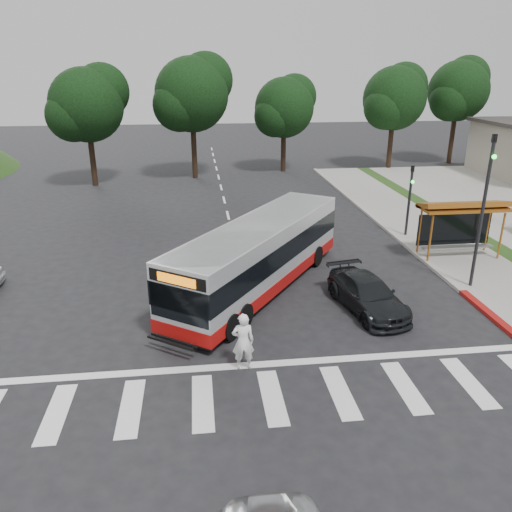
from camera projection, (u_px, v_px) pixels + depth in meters
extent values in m
plane|color=black|center=(253.00, 316.00, 19.01)|extent=(140.00, 140.00, 0.00)
cube|color=gray|center=(433.00, 237.00, 27.65)|extent=(4.00, 40.00, 0.12)
cube|color=#9E9991|center=(398.00, 239.00, 27.42)|extent=(0.30, 40.00, 0.15)
cube|color=maroon|center=(504.00, 326.00, 18.14)|extent=(0.32, 6.00, 0.15)
cube|color=silver|center=(272.00, 397.00, 14.37)|extent=(18.00, 2.60, 0.01)
cylinder|color=#A05A1A|center=(430.00, 239.00, 23.66)|extent=(0.10, 0.10, 2.30)
cylinder|color=#A05A1A|center=(501.00, 236.00, 24.06)|extent=(0.10, 0.10, 2.30)
cylinder|color=#A05A1A|center=(419.00, 231.00, 24.77)|extent=(0.10, 0.10, 2.30)
cylinder|color=#A05A1A|center=(488.00, 229.00, 25.17)|extent=(0.10, 0.10, 2.30)
cube|color=#A05A1A|center=(464.00, 208.00, 23.95)|extent=(4.20, 1.60, 0.12)
cube|color=#A05A1A|center=(464.00, 205.00, 23.95)|extent=(4.20, 1.32, 0.51)
cube|color=black|center=(454.00, 229.00, 24.95)|extent=(3.80, 0.06, 1.60)
cube|color=gray|center=(458.00, 247.00, 24.66)|extent=(3.60, 0.40, 0.08)
cylinder|color=black|center=(482.00, 215.00, 20.33)|extent=(0.14, 0.14, 6.50)
imported|color=black|center=(493.00, 147.00, 19.35)|extent=(0.16, 0.20, 1.00)
sphere|color=#19E533|center=(494.00, 157.00, 19.31)|extent=(0.18, 0.18, 0.18)
cylinder|color=black|center=(409.00, 202.00, 27.27)|extent=(0.14, 0.14, 4.00)
imported|color=black|center=(412.00, 175.00, 26.74)|extent=(0.16, 0.20, 1.00)
sphere|color=#19E533|center=(413.00, 182.00, 26.70)|extent=(0.18, 0.18, 0.18)
cylinder|color=black|center=(390.00, 144.00, 45.98)|extent=(0.44, 0.44, 4.40)
sphere|color=black|center=(394.00, 98.00, 44.56)|extent=(5.60, 5.60, 5.60)
sphere|color=black|center=(404.00, 86.00, 45.12)|extent=(4.20, 4.20, 4.20)
sphere|color=black|center=(386.00, 107.00, 44.05)|extent=(3.92, 3.92, 3.92)
cylinder|color=black|center=(452.00, 138.00, 48.58)|extent=(0.44, 0.44, 4.84)
sphere|color=black|center=(458.00, 91.00, 47.02)|extent=(5.60, 5.60, 5.60)
sphere|color=black|center=(467.00, 78.00, 47.54)|extent=(4.20, 4.20, 4.20)
sphere|color=black|center=(451.00, 100.00, 46.54)|extent=(3.92, 3.92, 3.92)
cylinder|color=black|center=(194.00, 149.00, 42.07)|extent=(0.44, 0.44, 4.84)
sphere|color=black|center=(192.00, 95.00, 40.51)|extent=(6.00, 6.00, 6.00)
sphere|color=black|center=(206.00, 80.00, 41.09)|extent=(4.50, 4.50, 4.50)
sphere|color=black|center=(179.00, 105.00, 39.96)|extent=(4.20, 4.20, 4.20)
cylinder|color=black|center=(283.00, 149.00, 44.98)|extent=(0.44, 0.44, 3.96)
sphere|color=black|center=(284.00, 108.00, 43.70)|extent=(5.20, 5.20, 5.20)
sphere|color=black|center=(294.00, 96.00, 44.22)|extent=(3.90, 3.90, 3.90)
sphere|color=black|center=(275.00, 116.00, 43.22)|extent=(3.64, 3.64, 3.64)
cylinder|color=black|center=(93.00, 158.00, 39.39)|extent=(0.44, 0.44, 4.40)
sphere|color=black|center=(86.00, 105.00, 37.97)|extent=(5.60, 5.60, 5.60)
sphere|color=black|center=(102.00, 91.00, 38.52)|extent=(4.20, 4.20, 4.20)
sphere|color=black|center=(72.00, 116.00, 37.46)|extent=(3.92, 3.92, 3.92)
imported|color=white|center=(243.00, 341.00, 15.42)|extent=(0.70, 0.46, 1.91)
imported|color=black|center=(367.00, 294.00, 19.34)|extent=(2.59, 4.71, 1.29)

